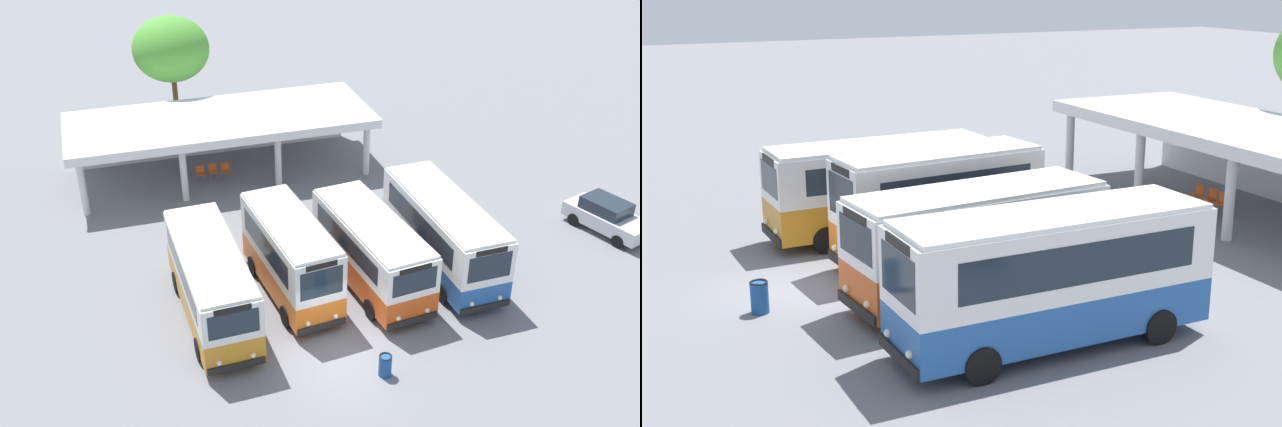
% 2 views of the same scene
% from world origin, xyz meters
% --- Properties ---
extents(ground_plane, '(180.00, 180.00, 0.00)m').
position_xyz_m(ground_plane, '(0.00, 0.00, 0.00)').
color(ground_plane, slate).
extents(city_bus_nearest_orange, '(2.61, 7.84, 3.26)m').
position_xyz_m(city_bus_nearest_orange, '(-4.16, 4.07, 1.80)').
color(city_bus_nearest_orange, black).
rests_on(city_bus_nearest_orange, ground).
extents(city_bus_second_in_row, '(2.79, 6.73, 3.57)m').
position_xyz_m(city_bus_second_in_row, '(-0.68, 4.72, 1.96)').
color(city_bus_second_in_row, black).
rests_on(city_bus_second_in_row, ground).
extents(city_bus_middle_cream, '(3.10, 7.55, 3.20)m').
position_xyz_m(city_bus_middle_cream, '(2.80, 4.37, 1.77)').
color(city_bus_middle_cream, black).
rests_on(city_bus_middle_cream, ground).
extents(city_bus_fourth_amber, '(2.58, 8.09, 3.40)m').
position_xyz_m(city_bus_fourth_amber, '(6.28, 4.65, 1.88)').
color(city_bus_fourth_amber, black).
rests_on(city_bus_fourth_amber, ground).
extents(terminal_canopy, '(16.47, 6.36, 3.40)m').
position_xyz_m(terminal_canopy, '(-1.14, 17.86, 2.69)').
color(terminal_canopy, silver).
rests_on(terminal_canopy, ground).
extents(waiting_chair_end_by_column, '(0.44, 0.44, 0.86)m').
position_xyz_m(waiting_chair_end_by_column, '(-2.53, 16.52, 0.52)').
color(waiting_chair_end_by_column, slate).
rests_on(waiting_chair_end_by_column, ground).
extents(waiting_chair_second_from_end, '(0.44, 0.44, 0.86)m').
position_xyz_m(waiting_chair_second_from_end, '(-1.83, 16.57, 0.52)').
color(waiting_chair_second_from_end, slate).
rests_on(waiting_chair_second_from_end, ground).
extents(waiting_chair_middle_seat, '(0.44, 0.44, 0.86)m').
position_xyz_m(waiting_chair_middle_seat, '(-1.13, 16.45, 0.52)').
color(waiting_chair_middle_seat, slate).
rests_on(waiting_chair_middle_seat, ground).
extents(litter_bin_apron, '(0.49, 0.49, 0.90)m').
position_xyz_m(litter_bin_apron, '(1.18, -1.32, 0.46)').
color(litter_bin_apron, '#19478C').
rests_on(litter_bin_apron, ground).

